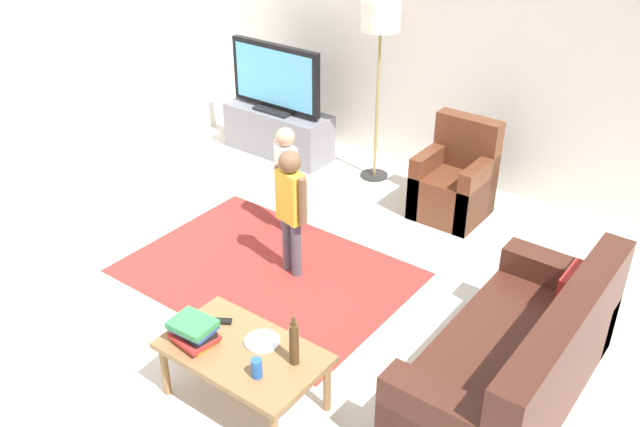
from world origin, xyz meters
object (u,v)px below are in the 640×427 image
object	(u,v)px
tv_stand	(279,132)
plate	(262,341)
child_near_tv	(286,171)
tv_remote	(218,321)
armchair	(455,184)
floor_lamp	(381,25)
tv	(276,79)
child_center	(291,202)
soda_can	(257,368)
bottle	(294,343)
coffee_table	(243,356)
book_stack	(194,331)
couch	(521,366)

from	to	relation	value
tv_stand	plate	xyz separation A→B (m)	(2.26, -2.86, 0.18)
child_near_tv	tv_remote	distance (m)	1.86
armchair	floor_lamp	xyz separation A→B (m)	(-0.99, 0.19, 1.25)
tv	tv_stand	bearing A→B (deg)	90.00
floor_lamp	plate	bearing A→B (deg)	-69.55
tv_stand	plate	size ratio (longest dim) A/B	5.45
child_center	soda_can	world-z (taller)	child_center
tv	soda_can	bearing A→B (deg)	-51.71
tv	child_center	distance (m)	2.27
child_near_tv	plate	size ratio (longest dim) A/B	4.48
child_near_tv	bottle	size ratio (longest dim) A/B	2.91
floor_lamp	armchair	bearing A→B (deg)	-10.90
tv_remote	floor_lamp	bearing A→B (deg)	71.66
tv	coffee_table	xyz separation A→B (m)	(2.21, -2.96, -0.48)
tv_stand	floor_lamp	xyz separation A→B (m)	(1.14, 0.15, 1.30)
plate	tv_remote	bearing A→B (deg)	-176.73
tv	child_near_tv	bearing A→B (deg)	-47.06
child_near_tv	book_stack	distance (m)	2.06
couch	coffee_table	bearing A→B (deg)	-143.14
tv	floor_lamp	size ratio (longest dim) A/B	0.62
floor_lamp	book_stack	xyz separation A→B (m)	(0.79, -3.25, -1.05)
bottle	plate	bearing A→B (deg)	175.76
plate	tv_stand	bearing A→B (deg)	128.33
floor_lamp	bottle	xyz separation A→B (m)	(1.39, -3.03, -0.98)
tv_stand	bottle	xyz separation A→B (m)	(2.53, -2.88, 0.32)
tv_stand	tv_remote	xyz separation A→B (m)	(1.91, -2.88, 0.19)
floor_lamp	tv_remote	xyz separation A→B (m)	(0.77, -3.03, -1.11)
tv	bottle	xyz separation A→B (m)	(2.53, -2.86, -0.28)
coffee_table	soda_can	world-z (taller)	soda_can
floor_lamp	book_stack	world-z (taller)	floor_lamp
floor_lamp	child_near_tv	world-z (taller)	floor_lamp
child_near_tv	coffee_table	distance (m)	2.09
bottle	armchair	bearing A→B (deg)	98.00
child_center	couch	bearing A→B (deg)	-7.67
tv_stand	soda_can	bearing A→B (deg)	-51.90
armchair	book_stack	world-z (taller)	armchair
armchair	floor_lamp	bearing A→B (deg)	169.10
child_center	bottle	distance (m)	1.55
armchair	coffee_table	bearing A→B (deg)	-88.47
tv_stand	plate	bearing A→B (deg)	-51.67
tv_stand	soda_can	size ratio (longest dim) A/B	10.00
tv_stand	soda_can	distance (m)	3.94
armchair	floor_lamp	world-z (taller)	floor_lamp
coffee_table	soda_can	size ratio (longest dim) A/B	8.33
tv	armchair	size ratio (longest dim) A/B	1.22
tv	soda_can	distance (m)	3.94
book_stack	couch	bearing A→B (deg)	34.67
tv_stand	plate	world-z (taller)	tv_stand
armchair	floor_lamp	size ratio (longest dim) A/B	0.51
tv_remote	plate	xyz separation A→B (m)	(0.35, 0.02, -0.00)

